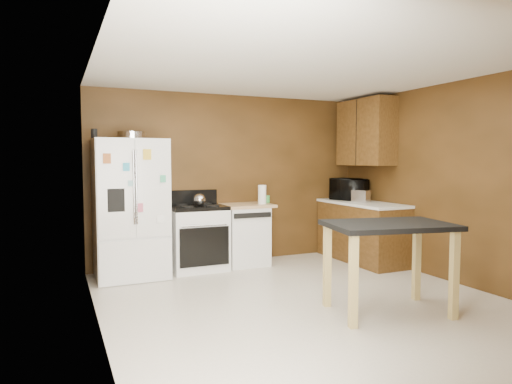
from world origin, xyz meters
TOP-DOWN VIEW (x-y plane):
  - floor at (0.00, 0.00)m, footprint 4.50×4.50m
  - ceiling at (0.00, 0.00)m, footprint 4.50×4.50m
  - wall_back at (0.00, 2.25)m, footprint 4.20×0.00m
  - wall_front at (0.00, -2.25)m, footprint 4.20×0.00m
  - wall_left at (-2.10, 0.00)m, footprint 0.00×4.50m
  - wall_right at (2.10, 0.00)m, footprint 0.00×4.50m
  - roasting_pan at (-1.51, 1.92)m, footprint 0.38×0.38m
  - pen_cup at (-1.98, 1.76)m, footprint 0.08×0.08m
  - kettle at (-0.62, 1.87)m, footprint 0.17×0.17m
  - paper_towel at (0.32, 1.86)m, footprint 0.15×0.15m
  - green_canister at (0.47, 2.02)m, footprint 0.12×0.12m
  - toaster at (1.77, 1.43)m, footprint 0.23×0.29m
  - microwave at (1.80, 1.79)m, footprint 0.52×0.65m
  - refrigerator at (-1.55, 1.86)m, footprint 0.90×0.80m
  - gas_range at (-0.64, 1.92)m, footprint 0.76×0.68m
  - dishwasher at (0.08, 1.95)m, footprint 0.78×0.63m
  - right_cabinets at (1.84, 1.48)m, footprint 0.63×1.58m
  - island at (0.58, -0.60)m, footprint 1.33×1.01m

SIDE VIEW (x-z plane):
  - floor at x=0.00m, z-range 0.00..0.00m
  - dishwasher at x=0.08m, z-range 0.01..0.90m
  - gas_range at x=-0.64m, z-range -0.09..1.01m
  - island at x=0.58m, z-range 0.31..1.22m
  - refrigerator at x=-1.55m, z-range 0.00..1.80m
  - right_cabinets at x=1.84m, z-range -0.32..2.13m
  - green_canister at x=0.47m, z-range 0.89..1.00m
  - kettle at x=-0.62m, z-range 0.90..1.07m
  - toaster at x=1.77m, z-range 0.90..1.08m
  - paper_towel at x=0.32m, z-range 0.89..1.17m
  - microwave at x=1.80m, z-range 0.90..1.21m
  - wall_back at x=0.00m, z-range -0.85..3.35m
  - wall_front at x=0.00m, z-range -0.85..3.35m
  - wall_left at x=-2.10m, z-range -1.00..3.50m
  - wall_right at x=2.10m, z-range -1.00..3.50m
  - roasting_pan at x=-1.51m, z-range 1.80..1.90m
  - pen_cup at x=-1.98m, z-range 1.80..1.91m
  - ceiling at x=0.00m, z-range 2.50..2.50m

